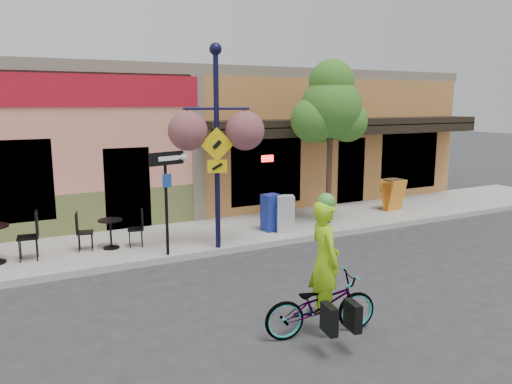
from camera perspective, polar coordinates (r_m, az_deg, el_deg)
ground at (r=11.89m, az=4.18°, el=-6.75°), size 90.00×90.00×0.00m
sidewalk at (r=13.54m, az=-0.32°, el=-4.27°), size 24.00×3.00×0.15m
curb at (r=12.32m, az=2.82°, el=-5.76°), size 24.00×0.12×0.15m
building at (r=18.20m, az=-8.42°, el=6.31°), size 18.20×8.20×4.50m
bicycle at (r=7.74m, az=7.43°, el=-12.69°), size 1.86×0.93×0.94m
cyclist_rider at (r=7.61m, az=7.82°, el=-9.55°), size 0.55×0.73×1.82m
lamp_post at (r=11.24m, az=-4.50°, el=5.00°), size 1.58×1.07×4.60m
one_way_sign at (r=10.99m, az=-10.21°, el=-1.36°), size 0.89×0.44×2.28m
cafe_set_right at (r=11.92m, az=-16.29°, el=-4.15°), size 1.60×1.04×0.89m
newspaper_box_blue at (r=13.02m, az=1.73°, el=-2.36°), size 0.47×0.43×0.96m
newspaper_box_grey at (r=12.91m, az=3.37°, el=-2.51°), size 0.57×0.54×0.95m
street_tree at (r=13.71m, az=8.45°, el=5.65°), size 1.81×1.81×4.49m
sandwich_board at (r=15.89m, az=15.83°, el=-0.40°), size 0.61×0.46×0.98m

